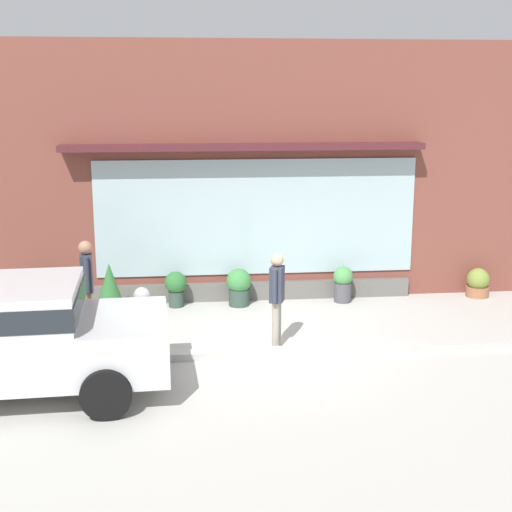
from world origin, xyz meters
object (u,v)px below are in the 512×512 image
at_px(fire_hydrant, 142,313).
at_px(pedestrian_passerby, 277,294).
at_px(potted_plant_low_front, 110,290).
at_px(potted_plant_near_hydrant, 176,287).
at_px(potted_plant_trailing_edge, 239,286).
at_px(potted_plant_corner_tall, 41,293).
at_px(potted_plant_window_right, 343,283).
at_px(parked_car_silver, 1,332).
at_px(potted_plant_window_left, 478,283).
at_px(pedestrian_with_handbag, 87,283).

height_order(fire_hydrant, pedestrian_passerby, pedestrian_passerby).
xyz_separation_m(potted_plant_low_front, potted_plant_near_hydrant, (1.21, 0.36, -0.07)).
height_order(potted_plant_trailing_edge, potted_plant_corner_tall, potted_plant_trailing_edge).
relative_size(fire_hydrant, pedestrian_passerby, 0.58).
height_order(potted_plant_window_right, potted_plant_near_hydrant, potted_plant_window_right).
bearing_deg(parked_car_silver, potted_plant_near_hydrant, 56.94).
bearing_deg(potted_plant_near_hydrant, fire_hydrant, -106.71).
relative_size(fire_hydrant, potted_plant_low_front, 0.92).
xyz_separation_m(potted_plant_corner_tall, potted_plant_near_hydrant, (2.53, 0.04, 0.04)).
height_order(potted_plant_near_hydrant, potted_plant_window_left, potted_plant_near_hydrant).
xyz_separation_m(pedestrian_passerby, potted_plant_window_right, (1.64, 2.43, -0.52)).
xyz_separation_m(fire_hydrant, potted_plant_window_right, (3.82, 1.81, -0.07)).
bearing_deg(pedestrian_with_handbag, potted_plant_low_front, -16.09).
relative_size(pedestrian_passerby, potted_plant_near_hydrant, 2.26).
bearing_deg(potted_plant_window_left, potted_plant_corner_tall, -179.22).
bearing_deg(potted_plant_trailing_edge, potted_plant_window_left, 1.53).
xyz_separation_m(fire_hydrant, potted_plant_corner_tall, (-1.98, 1.78, -0.09)).
bearing_deg(potted_plant_window_right, parked_car_silver, -144.94).
relative_size(pedestrian_passerby, potted_plant_corner_tall, 2.23).
xyz_separation_m(potted_plant_window_right, potted_plant_near_hydrant, (-3.27, 0.01, 0.02)).
relative_size(parked_car_silver, potted_plant_low_front, 4.47).
bearing_deg(potted_plant_window_left, pedestrian_passerby, -150.45).
height_order(pedestrian_passerby, potted_plant_corner_tall, pedestrian_passerby).
distance_m(fire_hydrant, potted_plant_window_left, 6.89).
xyz_separation_m(pedestrian_passerby, potted_plant_low_front, (-2.84, 2.08, -0.43)).
bearing_deg(potted_plant_low_front, parked_car_silver, -107.26).
bearing_deg(fire_hydrant, potted_plant_window_right, 25.38).
relative_size(pedestrian_with_handbag, potted_plant_window_right, 2.38).
distance_m(potted_plant_trailing_edge, potted_plant_low_front, 2.44).
height_order(parked_car_silver, potted_plant_corner_tall, parked_car_silver).
relative_size(potted_plant_low_front, potted_plant_window_left, 1.68).
height_order(fire_hydrant, potted_plant_trailing_edge, fire_hydrant).
bearing_deg(potted_plant_near_hydrant, potted_plant_trailing_edge, -2.44).
distance_m(potted_plant_low_front, potted_plant_near_hydrant, 1.27).
distance_m(potted_plant_trailing_edge, potted_plant_window_left, 4.87).
relative_size(parked_car_silver, potted_plant_corner_tall, 6.26).
bearing_deg(pedestrian_passerby, potted_plant_window_right, 166.03).
bearing_deg(potted_plant_window_right, pedestrian_passerby, -124.00).
height_order(potted_plant_corner_tall, potted_plant_window_left, potted_plant_corner_tall).
xyz_separation_m(parked_car_silver, potted_plant_corner_tall, (-0.21, 3.90, -0.54)).
xyz_separation_m(potted_plant_trailing_edge, potted_plant_low_front, (-2.42, -0.31, 0.07)).
bearing_deg(potted_plant_window_left, potted_plant_near_hydrant, -179.26).
xyz_separation_m(potted_plant_corner_tall, potted_plant_window_left, (8.60, 0.12, -0.08)).
xyz_separation_m(pedestrian_with_handbag, potted_plant_corner_tall, (-1.09, 1.69, -0.62)).
distance_m(pedestrian_passerby, potted_plant_window_right, 2.98).
height_order(fire_hydrant, pedestrian_with_handbag, pedestrian_with_handbag).
xyz_separation_m(pedestrian_with_handbag, potted_plant_near_hydrant, (1.44, 1.73, -0.58)).
height_order(fire_hydrant, potted_plant_window_left, fire_hydrant).
bearing_deg(fire_hydrant, potted_plant_low_front, 114.48).
relative_size(potted_plant_trailing_edge, potted_plant_corner_tall, 1.04).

